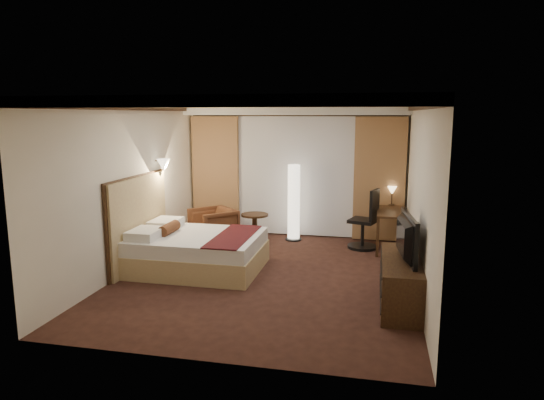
% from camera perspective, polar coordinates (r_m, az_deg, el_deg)
% --- Properties ---
extents(floor, '(4.50, 5.50, 0.01)m').
position_cam_1_polar(floor, '(7.74, -0.63, -8.92)').
color(floor, black).
rests_on(floor, ground).
extents(ceiling, '(4.50, 5.50, 0.01)m').
position_cam_1_polar(ceiling, '(7.32, -0.67, 11.49)').
color(ceiling, white).
rests_on(ceiling, back_wall).
extents(back_wall, '(4.50, 0.02, 2.70)m').
position_cam_1_polar(back_wall, '(10.09, 2.83, 3.40)').
color(back_wall, beige).
rests_on(back_wall, floor).
extents(left_wall, '(0.02, 5.50, 2.70)m').
position_cam_1_polar(left_wall, '(8.20, -16.17, 1.48)').
color(left_wall, beige).
rests_on(left_wall, floor).
extents(right_wall, '(0.02, 5.50, 2.70)m').
position_cam_1_polar(right_wall, '(7.26, 16.94, 0.36)').
color(right_wall, beige).
rests_on(right_wall, floor).
extents(crown_molding, '(4.50, 5.50, 0.12)m').
position_cam_1_polar(crown_molding, '(7.32, -0.67, 11.02)').
color(crown_molding, black).
rests_on(crown_molding, ceiling).
extents(soffit, '(4.50, 0.50, 0.20)m').
position_cam_1_polar(soffit, '(9.77, 2.65, 10.53)').
color(soffit, white).
rests_on(soffit, ceiling).
extents(curtain_sheer, '(2.48, 0.04, 2.45)m').
position_cam_1_polar(curtain_sheer, '(10.02, 2.75, 2.78)').
color(curtain_sheer, silver).
rests_on(curtain_sheer, back_wall).
extents(curtain_left_drape, '(1.00, 0.14, 2.45)m').
position_cam_1_polar(curtain_left_drape, '(10.38, -6.62, 2.97)').
color(curtain_left_drape, '#A9774D').
rests_on(curtain_left_drape, back_wall).
extents(curtain_right_drape, '(1.00, 0.14, 2.45)m').
position_cam_1_polar(curtain_right_drape, '(9.83, 12.52, 2.41)').
color(curtain_right_drape, '#A9774D').
rests_on(curtain_right_drape, back_wall).
extents(wall_sconce, '(0.24, 0.24, 0.24)m').
position_cam_1_polar(wall_sconce, '(8.89, -12.63, 4.02)').
color(wall_sconce, white).
rests_on(wall_sconce, left_wall).
extents(bed, '(2.04, 1.59, 0.60)m').
position_cam_1_polar(bed, '(8.07, -8.68, -6.03)').
color(bed, white).
rests_on(bed, floor).
extents(headboard, '(0.12, 1.89, 1.50)m').
position_cam_1_polar(headboard, '(8.37, -15.36, -2.50)').
color(headboard, tan).
rests_on(headboard, floor).
extents(armchair, '(1.05, 1.05, 0.79)m').
position_cam_1_polar(armchair, '(9.53, -6.94, -2.90)').
color(armchair, '#4F2E17').
rests_on(armchair, floor).
extents(side_table, '(0.54, 0.54, 0.59)m').
position_cam_1_polar(side_table, '(9.57, -2.04, -3.37)').
color(side_table, black).
rests_on(side_table, floor).
extents(floor_lamp, '(0.33, 0.33, 1.55)m').
position_cam_1_polar(floor_lamp, '(9.72, 2.57, -0.29)').
color(floor_lamp, white).
rests_on(floor_lamp, floor).
extents(desk, '(0.55, 1.25, 0.75)m').
position_cam_1_polar(desk, '(9.41, 13.85, -3.41)').
color(desk, black).
rests_on(desk, floor).
extents(desk_lamp, '(0.18, 0.18, 0.34)m').
position_cam_1_polar(desk_lamp, '(9.77, 13.91, 0.34)').
color(desk_lamp, '#FFD899').
rests_on(desk_lamp, desk).
extents(office_chair, '(0.70, 0.70, 1.15)m').
position_cam_1_polar(office_chair, '(9.31, 10.65, -2.15)').
color(office_chair, black).
rests_on(office_chair, floor).
extents(dresser, '(0.50, 1.63, 0.63)m').
position_cam_1_polar(dresser, '(6.77, 14.86, -9.25)').
color(dresser, black).
rests_on(dresser, floor).
extents(television, '(0.74, 1.16, 0.14)m').
position_cam_1_polar(television, '(6.59, 14.84, -4.04)').
color(television, black).
rests_on(television, dresser).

